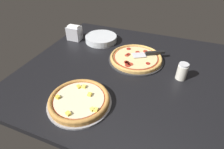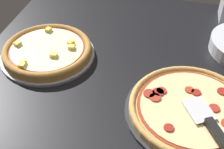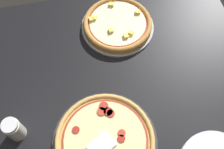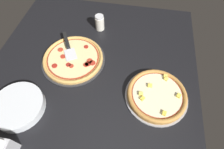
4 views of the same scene
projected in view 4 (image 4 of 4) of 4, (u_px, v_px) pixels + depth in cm
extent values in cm
cube|color=black|center=(92.00, 70.00, 105.49)|extent=(130.66, 123.41, 3.60)
cylinder|color=#2D2D30|center=(74.00, 60.00, 107.05)|extent=(38.45, 38.45, 1.00)
cylinder|color=tan|center=(73.00, 59.00, 106.00)|extent=(36.14, 36.14, 1.53)
torus|color=tan|center=(73.00, 58.00, 105.37)|extent=(36.14, 36.14, 1.83)
cylinder|color=maroon|center=(73.00, 58.00, 105.30)|extent=(31.41, 31.41, 0.15)
cylinder|color=beige|center=(73.00, 58.00, 105.20)|extent=(29.64, 29.64, 0.40)
cylinder|color=#AD2D1E|center=(93.00, 63.00, 102.47)|extent=(3.59, 3.59, 0.40)
cylinder|color=maroon|center=(68.00, 65.00, 101.77)|extent=(2.85, 2.85, 0.40)
cylinder|color=maroon|center=(55.00, 66.00, 101.31)|extent=(3.18, 3.18, 0.40)
cylinder|color=maroon|center=(86.00, 47.00, 109.55)|extent=(2.77, 2.77, 0.40)
cylinder|color=maroon|center=(88.00, 64.00, 102.08)|extent=(3.51, 3.51, 0.40)
cylinder|color=#B73823|center=(60.00, 50.00, 108.21)|extent=(3.28, 3.28, 0.40)
cylinder|color=#B73823|center=(71.00, 66.00, 101.25)|extent=(2.78, 2.78, 0.40)
cylinder|color=#AD2D1E|center=(86.00, 65.00, 101.81)|extent=(3.07, 3.07, 0.40)
cylinder|color=#AD2D1E|center=(63.00, 56.00, 105.19)|extent=(3.16, 3.16, 0.40)
cylinder|color=#B73823|center=(90.00, 61.00, 103.35)|extent=(3.42, 3.42, 0.40)
cylinder|color=#939399|center=(156.00, 96.00, 93.31)|extent=(33.28, 33.28, 1.00)
cylinder|color=#B77F3D|center=(157.00, 95.00, 92.05)|extent=(31.29, 31.29, 2.02)
torus|color=#B77F3D|center=(157.00, 94.00, 91.21)|extent=(31.29, 31.29, 2.30)
cylinder|color=maroon|center=(157.00, 94.00, 91.14)|extent=(27.19, 27.19, 0.15)
cylinder|color=beige|center=(157.00, 94.00, 91.04)|extent=(25.65, 25.65, 0.40)
cube|color=#F9E05B|center=(165.00, 76.00, 96.25)|extent=(1.99, 2.18, 1.20)
cube|color=#F4D64C|center=(179.00, 96.00, 89.63)|extent=(2.84, 2.63, 1.20)
cube|color=#F9E05B|center=(166.00, 79.00, 95.26)|extent=(2.56, 2.57, 1.20)
cube|color=yellow|center=(164.00, 113.00, 84.39)|extent=(2.58, 2.31, 1.20)
cube|color=yellow|center=(142.00, 99.00, 88.72)|extent=(2.86, 2.72, 1.20)
cube|color=#F4D64C|center=(150.00, 86.00, 92.95)|extent=(2.11, 2.44, 1.20)
cube|color=#F9E05B|center=(141.00, 94.00, 90.24)|extent=(2.07, 2.30, 1.20)
cube|color=silver|center=(71.00, 54.00, 105.50)|extent=(11.28, 10.28, 0.24)
cube|color=black|center=(66.00, 40.00, 110.85)|extent=(13.30, 8.79, 2.00)
cylinder|color=silver|center=(20.00, 108.00, 89.85)|extent=(25.99, 25.99, 0.70)
cylinder|color=silver|center=(20.00, 107.00, 89.26)|extent=(25.99, 25.99, 0.70)
cylinder|color=silver|center=(19.00, 107.00, 88.68)|extent=(25.99, 25.99, 0.70)
cylinder|color=silver|center=(18.00, 106.00, 88.10)|extent=(25.99, 25.99, 0.70)
cylinder|color=silver|center=(18.00, 106.00, 87.52)|extent=(25.99, 25.99, 0.70)
cylinder|color=silver|center=(17.00, 105.00, 86.93)|extent=(25.99, 25.99, 0.70)
cylinder|color=silver|center=(16.00, 104.00, 86.35)|extent=(25.99, 25.99, 0.70)
cylinder|color=silver|center=(100.00, 23.00, 119.53)|extent=(6.17, 6.17, 9.25)
cylinder|color=silver|center=(99.00, 17.00, 115.10)|extent=(5.68, 5.68, 1.40)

